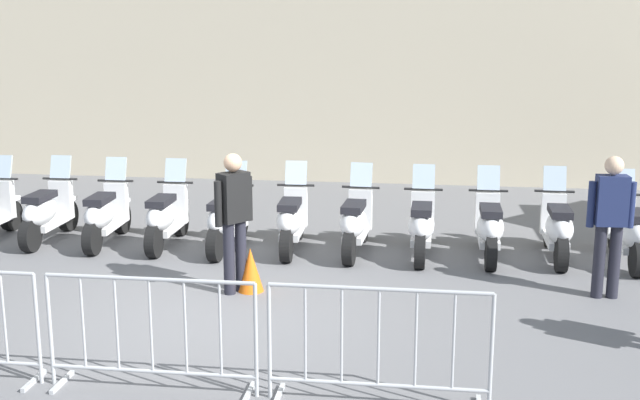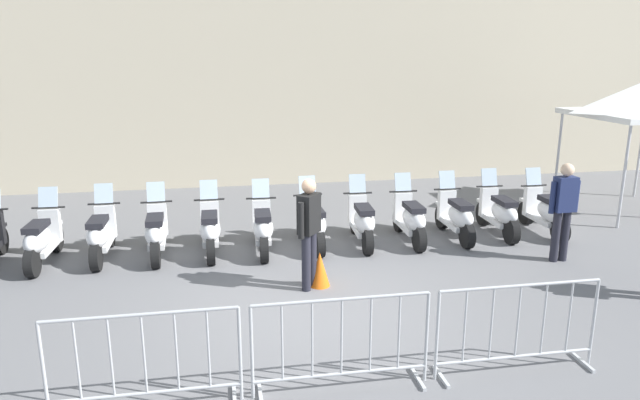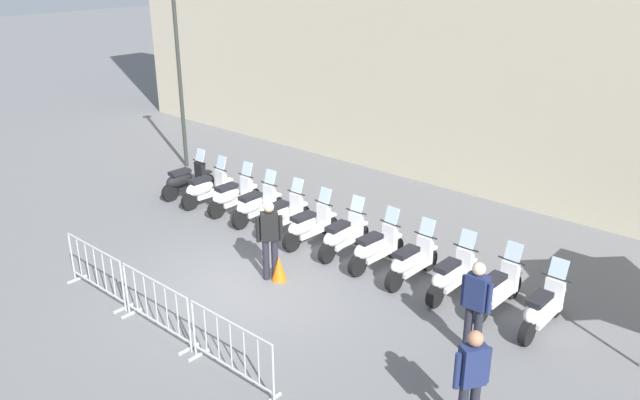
# 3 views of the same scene
# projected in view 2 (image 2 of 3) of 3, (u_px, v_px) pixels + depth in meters

# --- Properties ---
(ground_plane) EXTENTS (120.00, 120.00, 0.00)m
(ground_plane) POSITION_uv_depth(u_px,v_px,m) (310.00, 306.00, 8.21)
(ground_plane) COLOR slate
(motorcycle_1) EXTENTS (0.56, 1.73, 1.24)m
(motorcycle_1) POSITION_uv_depth(u_px,v_px,m) (42.00, 240.00, 9.68)
(motorcycle_1) COLOR black
(motorcycle_1) RESTS_ON ground
(motorcycle_2) EXTENTS (0.56, 1.72, 1.24)m
(motorcycle_2) POSITION_uv_depth(u_px,v_px,m) (101.00, 235.00, 9.94)
(motorcycle_2) COLOR black
(motorcycle_2) RESTS_ON ground
(motorcycle_3) EXTENTS (0.56, 1.72, 1.24)m
(motorcycle_3) POSITION_uv_depth(u_px,v_px,m) (156.00, 233.00, 10.07)
(motorcycle_3) COLOR black
(motorcycle_3) RESTS_ON ground
(motorcycle_4) EXTENTS (0.56, 1.72, 1.24)m
(motorcycle_4) POSITION_uv_depth(u_px,v_px,m) (210.00, 230.00, 10.23)
(motorcycle_4) COLOR black
(motorcycle_4) RESTS_ON ground
(motorcycle_5) EXTENTS (0.56, 1.73, 1.24)m
(motorcycle_5) POSITION_uv_depth(u_px,v_px,m) (263.00, 228.00, 10.32)
(motorcycle_5) COLOR black
(motorcycle_5) RESTS_ON ground
(motorcycle_6) EXTENTS (0.56, 1.72, 1.24)m
(motorcycle_6) POSITION_uv_depth(u_px,v_px,m) (313.00, 224.00, 10.58)
(motorcycle_6) COLOR black
(motorcycle_6) RESTS_ON ground
(motorcycle_7) EXTENTS (0.56, 1.73, 1.24)m
(motorcycle_7) POSITION_uv_depth(u_px,v_px,m) (362.00, 222.00, 10.71)
(motorcycle_7) COLOR black
(motorcycle_7) RESTS_ON ground
(motorcycle_8) EXTENTS (0.56, 1.72, 1.24)m
(motorcycle_8) POSITION_uv_depth(u_px,v_px,m) (410.00, 219.00, 10.85)
(motorcycle_8) COLOR black
(motorcycle_8) RESTS_ON ground
(motorcycle_9) EXTENTS (0.56, 1.72, 1.24)m
(motorcycle_9) POSITION_uv_depth(u_px,v_px,m) (456.00, 216.00, 11.04)
(motorcycle_9) COLOR black
(motorcycle_9) RESTS_ON ground
(motorcycle_10) EXTENTS (0.56, 1.72, 1.24)m
(motorcycle_10) POSITION_uv_depth(u_px,v_px,m) (499.00, 213.00, 11.28)
(motorcycle_10) COLOR black
(motorcycle_10) RESTS_ON ground
(motorcycle_11) EXTENTS (0.56, 1.72, 1.24)m
(motorcycle_11) POSITION_uv_depth(u_px,v_px,m) (546.00, 212.00, 11.34)
(motorcycle_11) COLOR black
(motorcycle_11) RESTS_ON ground
(barrier_segment_0) EXTENTS (1.94, 0.48, 1.07)m
(barrier_segment_0) POSITION_uv_depth(u_px,v_px,m) (145.00, 363.00, 5.73)
(barrier_segment_0) COLOR #B2B5B7
(barrier_segment_0) RESTS_ON ground
(barrier_segment_1) EXTENTS (1.94, 0.48, 1.07)m
(barrier_segment_1) POSITION_uv_depth(u_px,v_px,m) (341.00, 345.00, 6.08)
(barrier_segment_1) COLOR #B2B5B7
(barrier_segment_1) RESTS_ON ground
(barrier_segment_2) EXTENTS (1.94, 0.48, 1.07)m
(barrier_segment_2) POSITION_uv_depth(u_px,v_px,m) (517.00, 329.00, 6.42)
(barrier_segment_2) COLOR #B2B5B7
(barrier_segment_2) RESTS_ON ground
(officer_mid_plaza) EXTENTS (0.40, 0.44, 1.73)m
(officer_mid_plaza) POSITION_uv_depth(u_px,v_px,m) (309.00, 228.00, 8.59)
(officer_mid_plaza) COLOR #23232D
(officer_mid_plaza) RESTS_ON ground
(officer_by_barriers) EXTENTS (0.55, 0.23, 1.73)m
(officer_by_barriers) POSITION_uv_depth(u_px,v_px,m) (563.00, 207.00, 9.75)
(officer_by_barriers) COLOR #23232D
(officer_by_barriers) RESTS_ON ground
(traffic_cone) EXTENTS (0.32, 0.32, 0.55)m
(traffic_cone) POSITION_uv_depth(u_px,v_px,m) (320.00, 269.00, 8.86)
(traffic_cone) COLOR orange
(traffic_cone) RESTS_ON ground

